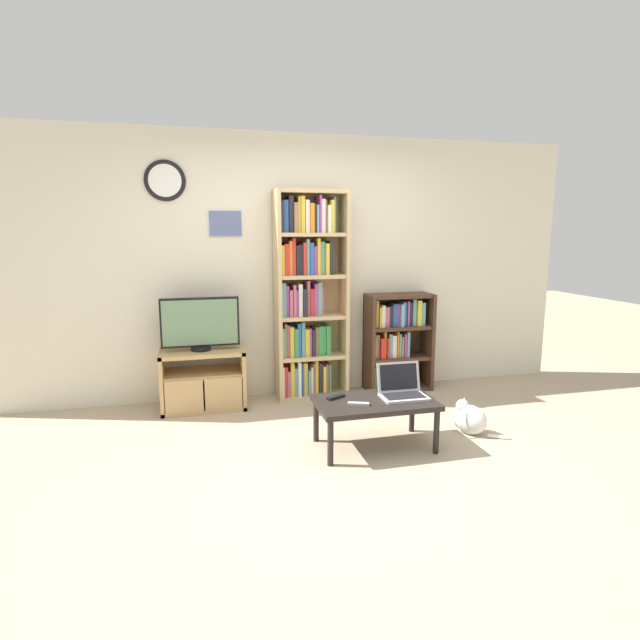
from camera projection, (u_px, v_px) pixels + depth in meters
The scene contains 11 objects.
ground_plane at pixel (342, 467), 3.55m from camera, with size 18.00×18.00×0.00m, color tan.
wall_back at pixel (292, 267), 5.03m from camera, with size 5.96×0.09×2.60m.
tv_stand at pixel (203, 379), 4.71m from camera, with size 0.77×0.45×0.56m.
television at pixel (200, 324), 4.61m from camera, with size 0.71×0.18×0.50m.
bookshelf_tall at pixel (307, 298), 4.93m from camera, with size 0.70×0.31×2.05m.
bookshelf_short at pixel (395, 343), 5.25m from camera, with size 0.69×0.31×1.02m.
coffee_table at pixel (375, 405), 3.83m from camera, with size 0.91×0.52×0.38m.
laptop at pixel (402, 388), 3.90m from camera, with size 0.36×0.28×0.25m.
remote_near_laptop at pixel (358, 404), 3.70m from camera, with size 0.17×0.10×0.02m.
remote_far_from_laptop at pixel (336, 397), 3.86m from camera, with size 0.16×0.11×0.02m.
cat at pixel (469, 418), 4.12m from camera, with size 0.40×0.35×0.29m.
Camera 1 is at (-0.96, -3.18, 1.65)m, focal length 28.00 mm.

